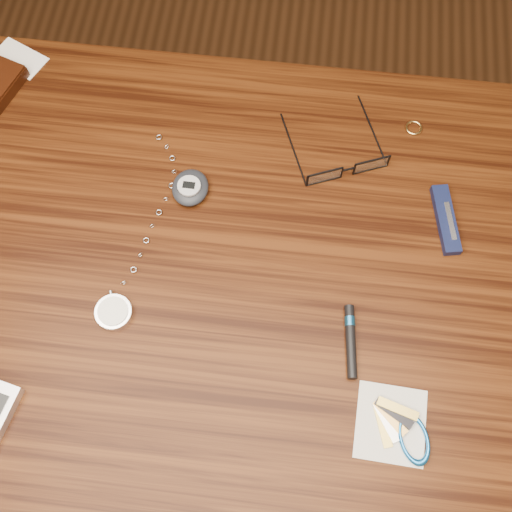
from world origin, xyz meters
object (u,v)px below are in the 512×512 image
object	(u,v)px
desk	(224,297)
pocket_watch	(116,306)
pedometer	(190,187)
notepad_keys	(402,430)
pocket_knife	(446,220)
eyeglasses	(346,167)

from	to	relation	value
desk	pocket_watch	distance (m)	0.18
pedometer	notepad_keys	bearing A→B (deg)	-44.15
desk	pocket_knife	xyz separation A→B (m)	(0.29, 0.11, 0.11)
desk	pocket_knife	size ratio (longest dim) A/B	9.67
notepad_keys	pedometer	bearing A→B (deg)	135.85
desk	notepad_keys	size ratio (longest dim) A/B	9.78
eyeglasses	pocket_knife	distance (m)	0.15
eyeglasses	pedometer	distance (m)	0.22
pocket_watch	pocket_knife	xyz separation A→B (m)	(0.42, 0.17, 0.00)
eyeglasses	pocket_knife	size ratio (longest dim) A/B	1.56
pocket_watch	eyeglasses	bearing A→B (deg)	40.29
pocket_watch	pocket_knife	world-z (taller)	same
notepad_keys	pocket_knife	xyz separation A→B (m)	(0.05, 0.28, 0.00)
pedometer	notepad_keys	xyz separation A→B (m)	(0.30, -0.29, -0.01)
desk	pocket_watch	xyz separation A→B (m)	(-0.13, -0.07, 0.11)
notepad_keys	desk	bearing A→B (deg)	143.70
eyeglasses	notepad_keys	world-z (taller)	eyeglasses
desk	notepad_keys	xyz separation A→B (m)	(0.24, -0.18, 0.11)
desk	notepad_keys	bearing A→B (deg)	-36.30
pocket_watch	pedometer	size ratio (longest dim) A/B	5.08
desk	pedometer	size ratio (longest dim) A/B	17.08
desk	pocket_watch	world-z (taller)	pocket_watch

